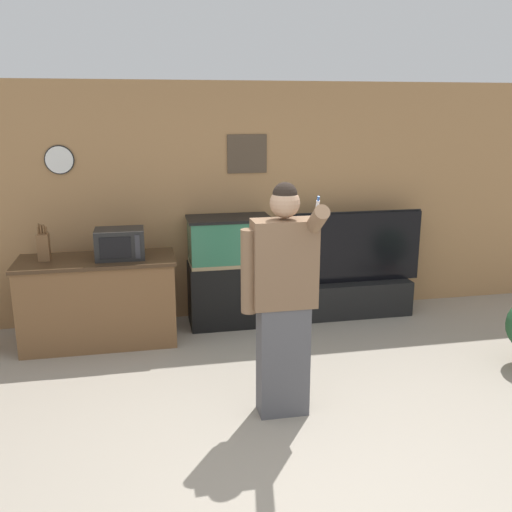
{
  "coord_description": "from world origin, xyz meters",
  "views": [
    {
      "loc": [
        -0.86,
        -3.34,
        2.32
      ],
      "look_at": [
        0.11,
        1.43,
        1.05
      ],
      "focal_mm": 40.0,
      "sensor_mm": 36.0,
      "label": 1
    }
  ],
  "objects_px": {
    "counter_island": "(99,301)",
    "tv_on_stand": "(353,285)",
    "microwave": "(120,244)",
    "aquarium_on_stand": "(230,271)",
    "person_standing": "(283,298)",
    "knife_block": "(44,247)"
  },
  "relations": [
    {
      "from": "microwave",
      "to": "aquarium_on_stand",
      "type": "bearing_deg",
      "value": 14.06
    },
    {
      "from": "microwave",
      "to": "aquarium_on_stand",
      "type": "distance_m",
      "value": 1.24
    },
    {
      "from": "counter_island",
      "to": "microwave",
      "type": "distance_m",
      "value": 0.63
    },
    {
      "from": "knife_block",
      "to": "aquarium_on_stand",
      "type": "distance_m",
      "value": 1.91
    },
    {
      "from": "tv_on_stand",
      "to": "person_standing",
      "type": "height_order",
      "value": "person_standing"
    },
    {
      "from": "tv_on_stand",
      "to": "person_standing",
      "type": "bearing_deg",
      "value": -124.14
    },
    {
      "from": "microwave",
      "to": "counter_island",
      "type": "bearing_deg",
      "value": 175.0
    },
    {
      "from": "knife_block",
      "to": "tv_on_stand",
      "type": "bearing_deg",
      "value": 3.88
    },
    {
      "from": "microwave",
      "to": "person_standing",
      "type": "xyz_separation_m",
      "value": [
        1.22,
        -1.69,
        -0.08
      ]
    },
    {
      "from": "knife_block",
      "to": "person_standing",
      "type": "bearing_deg",
      "value": -41.87
    },
    {
      "from": "knife_block",
      "to": "person_standing",
      "type": "relative_size",
      "value": 0.2
    },
    {
      "from": "microwave",
      "to": "aquarium_on_stand",
      "type": "relative_size",
      "value": 0.4
    },
    {
      "from": "person_standing",
      "to": "aquarium_on_stand",
      "type": "bearing_deg",
      "value": 92.76
    },
    {
      "from": "microwave",
      "to": "person_standing",
      "type": "distance_m",
      "value": 2.09
    },
    {
      "from": "knife_block",
      "to": "tv_on_stand",
      "type": "relative_size",
      "value": 0.23
    },
    {
      "from": "counter_island",
      "to": "aquarium_on_stand",
      "type": "relative_size",
      "value": 1.28
    },
    {
      "from": "knife_block",
      "to": "tv_on_stand",
      "type": "distance_m",
      "value": 3.35
    },
    {
      "from": "microwave",
      "to": "person_standing",
      "type": "bearing_deg",
      "value": -54.03
    },
    {
      "from": "counter_island",
      "to": "tv_on_stand",
      "type": "distance_m",
      "value": 2.81
    },
    {
      "from": "microwave",
      "to": "knife_block",
      "type": "xyz_separation_m",
      "value": [
        -0.72,
        0.06,
        -0.01
      ]
    },
    {
      "from": "tv_on_stand",
      "to": "knife_block",
      "type": "bearing_deg",
      "value": -176.12
    },
    {
      "from": "counter_island",
      "to": "tv_on_stand",
      "type": "height_order",
      "value": "tv_on_stand"
    }
  ]
}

